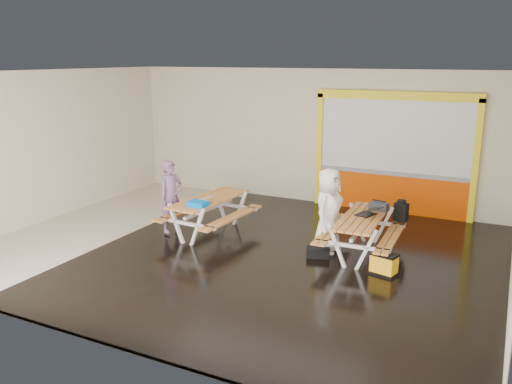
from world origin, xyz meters
The scene contains 14 objects.
room centered at (0.00, 0.00, 1.75)m, with size 10.02×8.02×3.52m.
deck centered at (1.25, 0.00, 0.03)m, with size 7.50×7.98×0.05m, color black.
kiosk centered at (2.20, 3.93, 1.44)m, with size 3.88×0.16×3.00m.
picnic_table_left centered at (-0.94, 0.53, 0.64)m, with size 1.58×2.20×0.84m.
picnic_table_right centered at (2.35, 0.76, 0.63)m, with size 1.47×2.10×0.82m.
person_left centered at (-1.68, 0.18, 0.87)m, with size 0.57×0.38×1.57m, color #6C4D72.
person_right centered at (1.69, 0.67, 0.86)m, with size 0.83×0.54×1.71m, color white.
laptop_left centered at (-0.88, 0.19, 0.89)m, with size 0.39×0.36×0.15m.
laptop_right centered at (2.43, 0.87, 0.88)m, with size 0.52×0.49×0.18m.
blue_pouch centered at (-0.81, -0.12, 0.89)m, with size 0.37×0.26×0.11m, color blue.
toolbox centered at (2.53, 1.29, 0.90)m, with size 0.39×0.24×0.21m.
backpack centered at (2.90, 1.70, 0.75)m, with size 0.29×0.23×0.44m.
dark_case centered at (1.64, 0.29, 0.13)m, with size 0.44×0.33×0.16m, color black.
fluke_bag centered at (2.98, -0.02, 0.24)m, with size 0.51×0.39×0.39m.
Camera 1 is at (4.82, -8.80, 3.79)m, focal length 37.01 mm.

